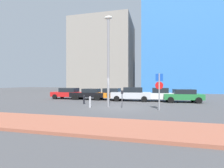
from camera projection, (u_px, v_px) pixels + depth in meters
The scene contains 15 objects.
ground_plane at pixel (117, 107), 14.07m from camera, with size 120.00×120.00×0.00m, color #424244.
sidewalk_brick at pixel (89, 125), 7.76m from camera, with size 40.00×3.07×0.14m, color #93513D.
parked_car_red at pixel (69, 93), 21.51m from camera, with size 4.55×2.02×1.44m.
parked_car_black at pixel (89, 94), 20.77m from camera, with size 4.45×1.92×1.37m.
parked_car_orange at pixel (110, 94), 20.19m from camera, with size 4.10×2.16×1.44m.
parked_car_silver at pixel (131, 94), 19.13m from camera, with size 4.59×2.22×1.58m.
parked_car_white at pixel (157, 95), 18.65m from camera, with size 3.95×1.95×1.53m.
parked_car_green at pixel (183, 95), 17.73m from camera, with size 4.11×2.27×1.41m.
parking_sign_post at pixel (159, 87), 12.62m from camera, with size 0.60×0.10×2.82m.
parking_meter at pixel (122, 97), 13.78m from camera, with size 0.18×0.14×1.46m.
street_lamp at pixel (108, 54), 14.30m from camera, with size 0.70×0.36×7.92m.
traffic_bollard_near at pixel (84, 99), 16.24m from camera, with size 0.16×0.16×0.90m, color black.
traffic_bollard_mid at pixel (90, 102), 13.91m from camera, with size 0.16×0.16×0.93m, color #B7B7BC.
building_colorful_midrise at pixel (180, 38), 40.14m from camera, with size 17.51×15.65×26.02m, color #3372BF.
building_under_construction at pixel (104, 57), 45.46m from camera, with size 15.35×14.29×18.65m, color gray.
Camera 1 is at (2.92, -13.76, 2.07)m, focal length 26.36 mm.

